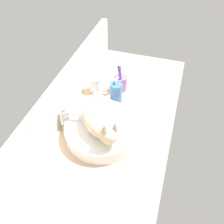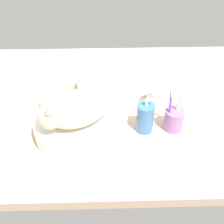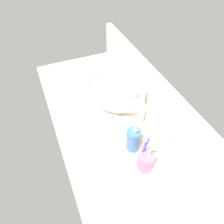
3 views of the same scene
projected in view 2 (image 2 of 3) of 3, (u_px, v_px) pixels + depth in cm
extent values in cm
cube|color=tan|center=(97.00, 141.00, 120.44)|extent=(138.29, 56.98, 4.00)
cube|color=silver|center=(97.00, 74.00, 132.30)|extent=(138.29, 3.60, 22.51)
cylinder|color=white|center=(81.00, 125.00, 119.58)|extent=(35.42, 35.42, 6.54)
ellipsoid|color=beige|center=(79.00, 108.00, 113.93)|extent=(30.23, 28.11, 11.00)
sphere|color=beige|center=(50.00, 117.00, 107.65)|extent=(8.80, 8.80, 8.80)
cone|color=tan|center=(48.00, 109.00, 102.36)|extent=(2.80, 2.80, 3.20)
cone|color=tan|center=(42.00, 103.00, 105.09)|extent=(2.80, 2.80, 3.20)
cylinder|color=beige|center=(109.00, 101.00, 115.98)|extent=(7.00, 11.41, 3.20)
cylinder|color=silver|center=(82.00, 92.00, 132.20)|extent=(3.60, 3.60, 11.00)
cylinder|color=silver|center=(81.00, 90.00, 125.23)|extent=(2.32, 10.03, 2.20)
sphere|color=silver|center=(81.00, 79.00, 127.89)|extent=(2.80, 2.80, 2.80)
cylinder|color=#3F72B2|center=(145.00, 118.00, 118.69)|extent=(6.67, 6.67, 12.18)
cylinder|color=silver|center=(146.00, 102.00, 113.86)|extent=(1.20, 1.20, 2.80)
cylinder|color=silver|center=(150.00, 99.00, 112.99)|extent=(2.20, 1.00, 1.00)
cylinder|color=#996BA8|center=(174.00, 120.00, 120.43)|extent=(7.52, 7.52, 8.78)
cylinder|color=purple|center=(170.00, 112.00, 116.94)|extent=(1.42, 2.55, 17.03)
cube|color=white|center=(173.00, 94.00, 111.46)|extent=(1.27, 1.03, 2.50)
cylinder|color=blue|center=(170.00, 111.00, 117.30)|extent=(1.22, 3.85, 16.91)
cube|color=white|center=(173.00, 93.00, 111.82)|extent=(1.25, 1.21, 2.53)
cylinder|color=white|center=(177.00, 109.00, 118.14)|extent=(2.10, 2.00, 17.04)
cube|color=white|center=(180.00, 91.00, 112.66)|extent=(1.37, 0.95, 2.53)
cylinder|color=white|center=(155.00, 98.00, 130.56)|extent=(6.91, 6.91, 9.12)
cylinder|color=silver|center=(155.00, 100.00, 131.36)|extent=(6.08, 6.08, 6.63)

